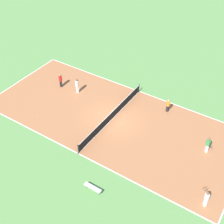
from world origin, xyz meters
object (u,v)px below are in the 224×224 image
(player_center_orange, at_px, (168,105))
(tennis_net, at_px, (112,115))
(tennis_ball_right_alley, at_px, (38,117))
(tennis_ball_midcourt, at_px, (123,124))
(player_coach_red, at_px, (60,80))
(bench, at_px, (93,188))
(player_far_green, at_px, (208,144))
(player_far_white, at_px, (77,85))
(player_near_white, at_px, (206,198))

(player_center_orange, bearing_deg, tennis_net, 41.14)
(tennis_ball_right_alley, relative_size, tennis_ball_midcourt, 1.00)
(tennis_net, relative_size, player_coach_red, 6.60)
(tennis_ball_right_alley, bearing_deg, tennis_net, 120.73)
(bench, distance_m, player_coach_red, 14.52)
(tennis_net, xyz_separation_m, player_coach_red, (-1.49, -7.73, 0.44))
(player_coach_red, distance_m, tennis_ball_right_alley, 5.51)
(player_far_green, xyz_separation_m, tennis_ball_right_alley, (4.60, -15.60, -0.92))
(player_far_white, height_order, tennis_ball_right_alley, player_far_white)
(bench, xyz_separation_m, player_far_white, (-9.50, -8.86, 0.66))
(bench, bearing_deg, tennis_net, 112.96)
(player_coach_red, relative_size, tennis_ball_midcourt, 24.04)
(player_center_orange, xyz_separation_m, player_far_white, (2.43, -9.55, 0.20))
(player_far_white, bearing_deg, tennis_ball_midcourt, 107.91)
(player_center_orange, bearing_deg, player_coach_red, 8.34)
(player_center_orange, relative_size, tennis_ball_right_alley, 21.57)
(tennis_net, height_order, tennis_ball_right_alley, tennis_net)
(player_far_green, height_order, player_far_white, player_far_white)
(player_center_orange, relative_size, player_far_green, 0.88)
(tennis_net, bearing_deg, player_coach_red, -100.93)
(player_coach_red, relative_size, player_center_orange, 1.11)
(player_far_white, bearing_deg, tennis_net, 106.02)
(player_coach_red, xyz_separation_m, player_center_orange, (-2.54, 11.77, -0.11))
(player_far_green, bearing_deg, tennis_ball_midcourt, -116.93)
(tennis_ball_right_alley, distance_m, tennis_ball_midcourt, 8.45)
(player_far_green, relative_size, tennis_ball_right_alley, 24.56)
(tennis_net, bearing_deg, bench, 22.96)
(tennis_net, relative_size, bench, 7.22)
(player_far_white, height_order, tennis_ball_midcourt, player_far_white)
(tennis_net, height_order, player_center_orange, player_center_orange)
(bench, xyz_separation_m, player_coach_red, (-9.38, -11.07, 0.57))
(player_far_white, bearing_deg, player_far_green, 119.28)
(bench, bearing_deg, player_far_white, 133.01)
(tennis_net, xyz_separation_m, tennis_ball_midcourt, (0.14, 1.30, -0.46))
(player_far_green, bearing_deg, bench, -68.07)
(tennis_net, bearing_deg, tennis_ball_midcourt, 84.00)
(tennis_net, height_order, bench, tennis_net)
(player_near_white, bearing_deg, player_far_white, 34.09)
(player_coach_red, distance_m, player_center_orange, 12.04)
(player_far_green, height_order, tennis_ball_midcourt, player_far_green)
(player_near_white, bearing_deg, tennis_ball_midcourt, 30.38)
(tennis_net, xyz_separation_m, player_near_white, (4.41, 11.05, 0.39))
(player_coach_red, relative_size, player_far_green, 0.98)
(player_near_white, distance_m, tennis_ball_midcourt, 10.68)
(player_far_white, bearing_deg, tennis_ball_right_alley, 23.58)
(player_coach_red, bearing_deg, tennis_net, 121.67)
(player_coach_red, relative_size, player_far_white, 0.92)
(player_coach_red, xyz_separation_m, tennis_ball_midcourt, (1.63, 9.03, -0.90))
(tennis_ball_midcourt, bearing_deg, player_far_white, -104.35)
(player_near_white, xyz_separation_m, tennis_ball_right_alley, (-0.65, -17.38, -0.85))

